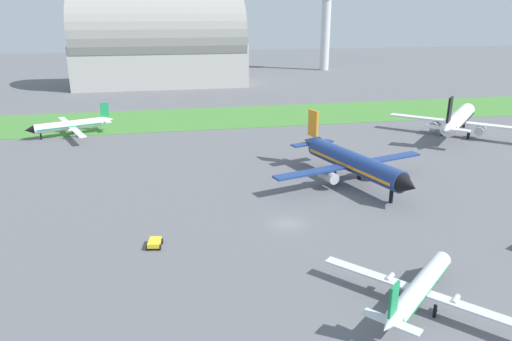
% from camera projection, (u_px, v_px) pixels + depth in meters
% --- Properties ---
extents(ground_plane, '(600.00, 600.00, 0.00)m').
position_uv_depth(ground_plane, '(288.00, 223.00, 67.04)').
color(ground_plane, slate).
extents(grass_taxiway_strip, '(360.00, 28.00, 0.08)m').
position_uv_depth(grass_taxiway_strip, '(223.00, 117.00, 132.82)').
color(grass_taxiway_strip, '#478438').
rests_on(grass_taxiway_strip, ground_plane).
extents(airplane_taxiing_turboprop, '(19.61, 22.64, 7.09)m').
position_uv_depth(airplane_taxiing_turboprop, '(71.00, 125.00, 112.75)').
color(airplane_taxiing_turboprop, white).
rests_on(airplane_taxiing_turboprop, ground_plane).
extents(airplane_foreground_turboprop, '(14.92, 16.47, 6.23)m').
position_uv_depth(airplane_foreground_turboprop, '(420.00, 288.00, 47.43)').
color(airplane_foreground_turboprop, silver).
rests_on(airplane_foreground_turboprop, ground_plane).
extents(airplane_parked_jet_far, '(24.87, 25.46, 11.17)m').
position_uv_depth(airplane_parked_jet_far, '(458.00, 120.00, 111.72)').
color(airplane_parked_jet_far, white).
rests_on(airplane_parked_jet_far, ground_plane).
extents(airplane_midfield_jet, '(29.42, 29.11, 10.63)m').
position_uv_depth(airplane_midfield_jet, '(352.00, 162.00, 81.35)').
color(airplane_midfield_jet, navy).
rests_on(airplane_midfield_jet, ground_plane).
extents(baggage_cart_near_gate, '(2.11, 2.63, 0.90)m').
position_uv_depth(baggage_cart_near_gate, '(155.00, 243.00, 60.26)').
color(baggage_cart_near_gate, yellow).
rests_on(baggage_cart_near_gate, ground_plane).
extents(hangar_distant, '(65.10, 29.68, 33.68)m').
position_uv_depth(hangar_distant, '(160.00, 46.00, 184.79)').
color(hangar_distant, '#BCB7B2').
rests_on(hangar_distant, ground_plane).
extents(control_tower, '(8.00, 8.00, 38.57)m').
position_uv_depth(control_tower, '(326.00, 22.00, 229.57)').
color(control_tower, silver).
rests_on(control_tower, ground_plane).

